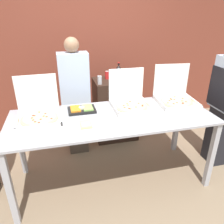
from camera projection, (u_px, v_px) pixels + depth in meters
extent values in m
plane|color=#847056|center=(112.00, 178.00, 2.83)|extent=(16.00, 16.00, 0.00)
cube|color=brown|center=(88.00, 48.00, 3.74)|extent=(10.00, 0.06, 2.80)
cube|color=#A8AAB2|center=(112.00, 117.00, 2.46)|extent=(2.29, 0.90, 0.02)
cube|color=#A8AAB2|center=(10.00, 190.00, 2.05)|extent=(0.06, 0.06, 0.87)
cube|color=#A8AAB2|center=(211.00, 156.00, 2.54)|extent=(0.06, 0.06, 0.87)
cube|color=#A8AAB2|center=(21.00, 144.00, 2.76)|extent=(0.06, 0.06, 0.87)
cube|color=#A8AAB2|center=(177.00, 125.00, 3.24)|extent=(0.06, 0.06, 0.87)
cube|color=white|center=(131.00, 108.00, 2.63)|extent=(0.45, 0.45, 0.02)
cube|color=white|center=(137.00, 113.00, 2.43)|extent=(0.44, 0.02, 0.04)
cube|color=white|center=(114.00, 108.00, 2.57)|extent=(0.02, 0.44, 0.04)
cube|color=white|center=(148.00, 104.00, 2.67)|extent=(0.02, 0.44, 0.04)
cube|color=white|center=(126.00, 85.00, 2.74)|extent=(0.44, 0.02, 0.42)
cylinder|color=#E5C17A|center=(131.00, 107.00, 2.62)|extent=(0.39, 0.39, 0.02)
cylinder|color=beige|center=(131.00, 106.00, 2.62)|extent=(0.34, 0.34, 0.00)
cylinder|color=#C13D2D|center=(143.00, 105.00, 2.63)|extent=(0.03, 0.03, 0.00)
cylinder|color=#C13D2D|center=(139.00, 103.00, 2.69)|extent=(0.03, 0.03, 0.00)
cylinder|color=#C13D2D|center=(130.00, 102.00, 2.74)|extent=(0.03, 0.03, 0.00)
cylinder|color=#C13D2D|center=(127.00, 104.00, 2.67)|extent=(0.03, 0.03, 0.00)
cylinder|color=#C13D2D|center=(128.00, 105.00, 2.63)|extent=(0.03, 0.03, 0.00)
cylinder|color=#C13D2D|center=(124.00, 106.00, 2.62)|extent=(0.03, 0.03, 0.00)
cylinder|color=#C13D2D|center=(125.00, 108.00, 2.57)|extent=(0.03, 0.03, 0.00)
cylinder|color=#C13D2D|center=(129.00, 108.00, 2.54)|extent=(0.03, 0.03, 0.00)
cylinder|color=#C13D2D|center=(130.00, 109.00, 2.53)|extent=(0.03, 0.03, 0.00)
cylinder|color=#C13D2D|center=(136.00, 107.00, 2.58)|extent=(0.03, 0.03, 0.00)
cylinder|color=#C13D2D|center=(142.00, 106.00, 2.61)|extent=(0.03, 0.03, 0.00)
cube|color=white|center=(40.00, 120.00, 2.34)|extent=(0.47, 0.47, 0.02)
cube|color=white|center=(39.00, 127.00, 2.14)|extent=(0.45, 0.04, 0.04)
cube|color=white|center=(18.00, 120.00, 2.27)|extent=(0.04, 0.45, 0.04)
cube|color=white|center=(60.00, 115.00, 2.38)|extent=(0.04, 0.45, 0.04)
cube|color=white|center=(37.00, 93.00, 2.45)|extent=(0.45, 0.04, 0.43)
cylinder|color=#E5C17A|center=(39.00, 119.00, 2.33)|extent=(0.40, 0.40, 0.02)
cylinder|color=beige|center=(39.00, 118.00, 2.33)|extent=(0.34, 0.34, 0.00)
cylinder|color=#C13D2D|center=(47.00, 117.00, 2.34)|extent=(0.03, 0.03, 0.00)
cylinder|color=#C13D2D|center=(44.00, 116.00, 2.36)|extent=(0.03, 0.03, 0.00)
cylinder|color=#C13D2D|center=(45.00, 114.00, 2.41)|extent=(0.03, 0.03, 0.00)
cylinder|color=#C13D2D|center=(39.00, 112.00, 2.45)|extent=(0.03, 0.03, 0.00)
cylinder|color=#C13D2D|center=(33.00, 115.00, 2.37)|extent=(0.03, 0.03, 0.00)
cylinder|color=#C13D2D|center=(35.00, 116.00, 2.36)|extent=(0.03, 0.03, 0.00)
cylinder|color=#C13D2D|center=(32.00, 118.00, 2.31)|extent=(0.03, 0.03, 0.00)
cylinder|color=#C13D2D|center=(33.00, 120.00, 2.27)|extent=(0.03, 0.03, 0.00)
cylinder|color=#C13D2D|center=(35.00, 122.00, 2.23)|extent=(0.03, 0.03, 0.00)
cylinder|color=#C13D2D|center=(39.00, 123.00, 2.22)|extent=(0.03, 0.03, 0.00)
cylinder|color=#C13D2D|center=(41.00, 119.00, 2.29)|extent=(0.03, 0.03, 0.00)
cylinder|color=#C13D2D|center=(52.00, 118.00, 2.30)|extent=(0.03, 0.03, 0.00)
cube|color=white|center=(176.00, 103.00, 2.77)|extent=(0.51, 0.51, 0.02)
cube|color=white|center=(184.00, 108.00, 2.56)|extent=(0.46, 0.06, 0.04)
cube|color=white|center=(159.00, 102.00, 2.73)|extent=(0.06, 0.46, 0.04)
cube|color=white|center=(193.00, 100.00, 2.79)|extent=(0.06, 0.46, 0.04)
cube|color=white|center=(171.00, 80.00, 2.89)|extent=(0.46, 0.06, 0.44)
cylinder|color=#E5C17A|center=(176.00, 102.00, 2.76)|extent=(0.41, 0.41, 0.02)
cylinder|color=beige|center=(176.00, 101.00, 2.76)|extent=(0.35, 0.35, 0.00)
cylinder|color=#C13D2D|center=(182.00, 101.00, 2.76)|extent=(0.03, 0.03, 0.00)
cylinder|color=#C13D2D|center=(183.00, 98.00, 2.84)|extent=(0.03, 0.03, 0.00)
cylinder|color=#C13D2D|center=(175.00, 97.00, 2.89)|extent=(0.03, 0.03, 0.00)
cylinder|color=#C13D2D|center=(174.00, 99.00, 2.80)|extent=(0.03, 0.03, 0.00)
cylinder|color=#C13D2D|center=(171.00, 99.00, 2.83)|extent=(0.03, 0.03, 0.00)
cylinder|color=#C13D2D|center=(171.00, 99.00, 2.80)|extent=(0.03, 0.03, 0.00)
cylinder|color=#C13D2D|center=(169.00, 100.00, 2.77)|extent=(0.03, 0.03, 0.00)
cylinder|color=#C13D2D|center=(168.00, 103.00, 2.70)|extent=(0.03, 0.03, 0.00)
cylinder|color=#C13D2D|center=(174.00, 104.00, 2.67)|extent=(0.03, 0.03, 0.00)
cylinder|color=#C13D2D|center=(177.00, 103.00, 2.70)|extent=(0.03, 0.03, 0.00)
cylinder|color=#C13D2D|center=(183.00, 104.00, 2.68)|extent=(0.03, 0.03, 0.00)
cylinder|color=#C13D2D|center=(183.00, 103.00, 2.70)|extent=(0.03, 0.03, 0.00)
cylinder|color=#C13D2D|center=(186.00, 102.00, 2.73)|extent=(0.03, 0.03, 0.00)
cylinder|color=white|center=(86.00, 126.00, 2.24)|extent=(0.24, 0.24, 0.01)
cube|color=#E5C17A|center=(86.00, 125.00, 2.23)|extent=(0.12, 0.17, 0.02)
cube|color=beige|center=(86.00, 124.00, 2.22)|extent=(0.09, 0.12, 0.01)
cube|color=black|center=(82.00, 110.00, 2.57)|extent=(0.32, 0.22, 0.03)
cube|color=orange|center=(75.00, 109.00, 2.54)|extent=(0.11, 0.18, 0.02)
cube|color=#8CC65B|center=(88.00, 108.00, 2.58)|extent=(0.11, 0.18, 0.02)
cylinder|color=white|center=(82.00, 108.00, 2.56)|extent=(0.07, 0.07, 0.02)
cube|color=black|center=(115.00, 109.00, 3.60)|extent=(0.68, 0.52, 1.00)
cylinder|color=black|center=(119.00, 74.00, 3.35)|extent=(0.08, 0.08, 0.18)
cone|color=black|center=(119.00, 67.00, 3.30)|extent=(0.08, 0.08, 0.05)
cylinder|color=black|center=(119.00, 64.00, 3.29)|extent=(0.03, 0.03, 0.03)
cylinder|color=red|center=(119.00, 63.00, 3.28)|extent=(0.03, 0.03, 0.01)
cylinder|color=silver|center=(100.00, 80.00, 3.17)|extent=(0.07, 0.07, 0.12)
cylinder|color=silver|center=(100.00, 76.00, 3.14)|extent=(0.06, 0.06, 0.00)
cylinder|color=red|center=(107.00, 75.00, 3.41)|extent=(0.07, 0.07, 0.12)
cylinder|color=silver|center=(107.00, 71.00, 3.39)|extent=(0.06, 0.06, 0.00)
cube|color=#473D33|center=(78.00, 127.00, 3.24)|extent=(0.28, 0.20, 0.80)
cube|color=silver|center=(74.00, 78.00, 2.93)|extent=(0.40, 0.22, 0.68)
sphere|color=#9E7556|center=(71.00, 45.00, 2.75)|extent=(0.19, 0.19, 0.19)
cube|color=black|center=(217.00, 136.00, 3.00)|extent=(0.20, 0.28, 0.81)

